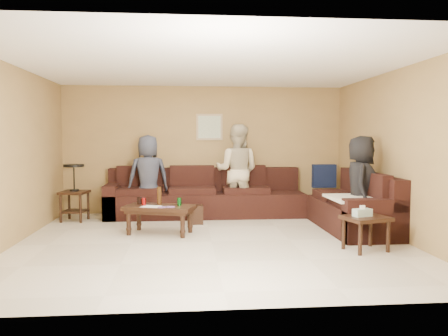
% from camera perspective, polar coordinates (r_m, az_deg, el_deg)
% --- Properties ---
extents(room, '(5.60, 5.50, 2.50)m').
position_cam_1_polar(room, '(6.18, -1.64, 5.57)').
color(room, beige).
rests_on(room, ground).
extents(sectional_sofa, '(4.65, 2.90, 0.97)m').
position_cam_1_polar(sectional_sofa, '(7.86, 3.69, -4.54)').
color(sectional_sofa, black).
rests_on(sectional_sofa, ground).
extents(coffee_table, '(1.16, 0.82, 0.72)m').
position_cam_1_polar(coffee_table, '(6.85, -8.42, -5.43)').
color(coffee_table, black).
rests_on(coffee_table, ground).
extents(end_table_left, '(0.51, 0.51, 1.02)m').
position_cam_1_polar(end_table_left, '(8.24, -18.96, -2.91)').
color(end_table_left, black).
rests_on(end_table_left, ground).
extents(side_table_right, '(0.66, 0.59, 0.60)m').
position_cam_1_polar(side_table_right, '(6.07, 17.97, -6.59)').
color(side_table_right, black).
rests_on(side_table_right, ground).
extents(waste_bin, '(0.27, 0.27, 0.32)m').
position_cam_1_polar(waste_bin, '(7.63, -3.79, -6.06)').
color(waste_bin, black).
rests_on(waste_bin, ground).
extents(wall_art, '(0.52, 0.04, 0.52)m').
position_cam_1_polar(wall_art, '(8.66, -1.92, 5.37)').
color(wall_art, tan).
rests_on(wall_art, ground).
extents(person_left, '(0.85, 0.66, 1.54)m').
position_cam_1_polar(person_left, '(8.17, -9.86, -1.12)').
color(person_left, '#313545').
rests_on(person_left, ground).
extents(person_middle, '(1.01, 0.89, 1.74)m').
position_cam_1_polar(person_middle, '(8.22, 1.70, -0.34)').
color(person_middle, beige).
rests_on(person_middle, ground).
extents(person_right, '(0.73, 0.87, 1.52)m').
position_cam_1_polar(person_right, '(7.12, 17.46, -2.09)').
color(person_right, black).
rests_on(person_right, ground).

